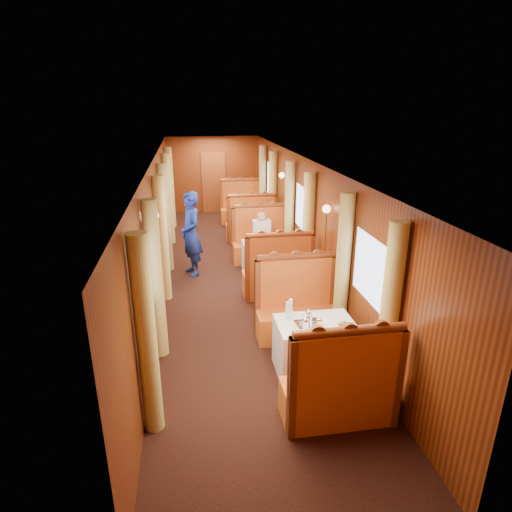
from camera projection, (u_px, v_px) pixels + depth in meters
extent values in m
cube|color=brown|center=(214.00, 182.00, 14.35)|extent=(0.80, 0.04, 2.00)
cube|color=white|center=(314.00, 347.00, 5.88)|extent=(1.05, 0.72, 0.75)
cube|color=#B63414|center=(337.00, 401.00, 5.05)|extent=(1.30, 0.55, 0.45)
cube|color=#B63414|center=(347.00, 366.00, 4.64)|extent=(1.30, 0.12, 0.80)
cylinder|color=brown|center=(350.00, 331.00, 4.49)|extent=(1.23, 0.10, 0.10)
cube|color=#B63414|center=(297.00, 323.00, 6.82)|extent=(1.30, 0.55, 0.45)
cube|color=#B63414|center=(295.00, 282.00, 6.80)|extent=(1.30, 0.12, 0.80)
cylinder|color=brown|center=(296.00, 256.00, 6.65)|extent=(1.23, 0.10, 0.10)
cube|color=white|center=(268.00, 260.00, 9.13)|extent=(1.05, 0.72, 0.75)
cube|color=#B63414|center=(277.00, 284.00, 8.30)|extent=(1.30, 0.55, 0.45)
cube|color=#B63414|center=(280.00, 257.00, 7.89)|extent=(1.30, 0.12, 0.80)
cylinder|color=brown|center=(280.00, 235.00, 7.74)|extent=(1.23, 0.10, 0.10)
cube|color=#B63414|center=(261.00, 252.00, 10.07)|extent=(1.30, 0.55, 0.45)
cube|color=#B63414|center=(259.00, 224.00, 10.05)|extent=(1.30, 0.12, 0.80)
cylinder|color=brown|center=(259.00, 205.00, 9.90)|extent=(1.23, 0.10, 0.10)
cube|color=white|center=(246.00, 218.00, 12.38)|extent=(1.05, 0.72, 0.75)
cube|color=#B63414|center=(251.00, 233.00, 11.55)|extent=(1.30, 0.55, 0.45)
cube|color=#B63414|center=(252.00, 212.00, 11.14)|extent=(1.30, 0.12, 0.80)
cylinder|color=brown|center=(252.00, 195.00, 10.99)|extent=(1.23, 0.10, 0.10)
cube|color=#B63414|center=(242.00, 215.00, 13.32)|extent=(1.30, 0.55, 0.45)
cube|color=#B63414|center=(241.00, 194.00, 13.30)|extent=(1.30, 0.12, 0.80)
cylinder|color=brown|center=(241.00, 180.00, 13.16)|extent=(1.23, 0.10, 0.10)
cube|color=silver|center=(308.00, 323.00, 5.72)|extent=(0.36, 0.29, 0.01)
cylinder|color=white|center=(343.00, 326.00, 5.67)|extent=(0.21, 0.21, 0.01)
cylinder|color=white|center=(287.00, 317.00, 5.82)|extent=(0.08, 0.08, 0.08)
cylinder|color=white|center=(287.00, 308.00, 5.78)|extent=(0.05, 0.05, 0.18)
cylinder|color=white|center=(290.00, 314.00, 5.91)|extent=(0.08, 0.08, 0.08)
cylinder|color=white|center=(291.00, 305.00, 5.86)|extent=(0.05, 0.05, 0.18)
cylinder|color=silver|center=(266.00, 240.00, 8.98)|extent=(0.06, 0.06, 0.14)
cylinder|color=silver|center=(246.00, 203.00, 12.22)|extent=(0.06, 0.06, 0.14)
cylinder|color=#D5C66D|center=(146.00, 338.00, 4.57)|extent=(0.22, 0.22, 2.35)
cylinder|color=#D5C66D|center=(155.00, 281.00, 6.02)|extent=(0.22, 0.22, 2.35)
cylinder|color=#D5C66D|center=(389.00, 319.00, 4.98)|extent=(0.22, 0.22, 2.35)
cylinder|color=#D5C66D|center=(343.00, 270.00, 6.43)|extent=(0.22, 0.22, 2.35)
cylinder|color=#D5C66D|center=(162.00, 240.00, 7.82)|extent=(0.22, 0.22, 2.35)
cylinder|color=#D5C66D|center=(165.00, 218.00, 9.27)|extent=(0.22, 0.22, 2.35)
cylinder|color=#D5C66D|center=(308.00, 233.00, 8.23)|extent=(0.22, 0.22, 2.35)
cylinder|color=#D5C66D|center=(289.00, 213.00, 9.68)|extent=(0.22, 0.22, 2.35)
cylinder|color=#D5C66D|center=(168.00, 199.00, 11.07)|extent=(0.22, 0.22, 2.35)
cylinder|color=#D5C66D|center=(170.00, 188.00, 12.52)|extent=(0.22, 0.22, 2.35)
cylinder|color=#D5C66D|center=(273.00, 196.00, 11.48)|extent=(0.22, 0.22, 2.35)
cylinder|color=#D5C66D|center=(263.00, 185.00, 12.93)|extent=(0.22, 0.22, 2.35)
cylinder|color=#BF8C3F|center=(159.00, 272.00, 7.00)|extent=(0.04, 0.04, 1.85)
sphere|color=#FFD18C|center=(154.00, 216.00, 6.68)|extent=(0.14, 0.14, 0.14)
cylinder|color=#BF8C3F|center=(324.00, 263.00, 7.42)|extent=(0.04, 0.04, 1.85)
sphere|color=#FFD18C|center=(327.00, 209.00, 7.09)|extent=(0.14, 0.14, 0.14)
cylinder|color=#BF8C3F|center=(167.00, 218.00, 10.25)|extent=(0.04, 0.04, 1.85)
sphere|color=#FFD18C|center=(164.00, 178.00, 9.93)|extent=(0.14, 0.14, 0.14)
cylinder|color=#BF8C3F|center=(281.00, 214.00, 10.67)|extent=(0.04, 0.04, 1.85)
sphere|color=#FFD18C|center=(282.00, 175.00, 10.34)|extent=(0.14, 0.14, 0.14)
imported|color=navy|center=(191.00, 234.00, 9.07)|extent=(0.62, 0.77, 1.82)
cube|color=beige|center=(261.00, 232.00, 9.79)|extent=(0.40, 0.24, 0.55)
sphere|color=tan|center=(261.00, 216.00, 9.67)|extent=(0.20, 0.20, 0.20)
cube|color=beige|center=(263.00, 244.00, 9.71)|extent=(0.36, 0.30, 0.14)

